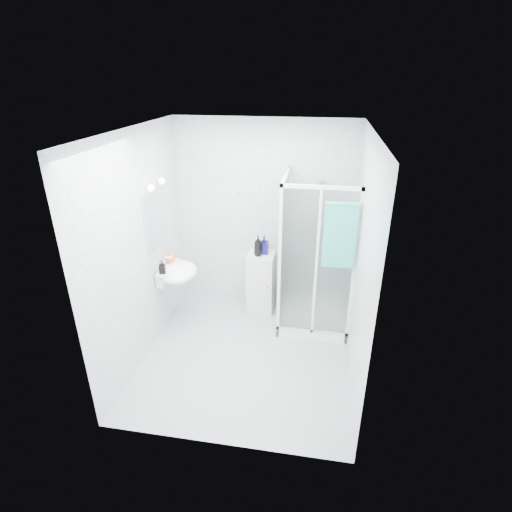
% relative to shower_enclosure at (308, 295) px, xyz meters
% --- Properties ---
extents(room, '(2.40, 2.60, 2.60)m').
position_rel_shower_enclosure_xyz_m(room, '(-0.67, -0.77, 0.85)').
color(room, white).
rests_on(room, ground).
extents(shower_enclosure, '(0.90, 0.95, 2.00)m').
position_rel_shower_enclosure_xyz_m(shower_enclosure, '(0.00, 0.00, 0.00)').
color(shower_enclosure, white).
rests_on(shower_enclosure, ground).
extents(wall_basin, '(0.46, 0.56, 0.35)m').
position_rel_shower_enclosure_xyz_m(wall_basin, '(-1.66, -0.32, 0.35)').
color(wall_basin, white).
rests_on(wall_basin, ground).
extents(mirror, '(0.02, 0.60, 0.70)m').
position_rel_shower_enclosure_xyz_m(mirror, '(-1.85, -0.32, 1.05)').
color(mirror, white).
rests_on(mirror, room).
extents(vanity_lights, '(0.10, 0.40, 0.08)m').
position_rel_shower_enclosure_xyz_m(vanity_lights, '(-1.80, -0.32, 1.47)').
color(vanity_lights, silver).
rests_on(vanity_lights, room).
extents(wall_hooks, '(0.23, 0.06, 0.03)m').
position_rel_shower_enclosure_xyz_m(wall_hooks, '(-0.92, 0.49, 1.17)').
color(wall_hooks, silver).
rests_on(wall_hooks, room).
extents(storage_cabinet, '(0.36, 0.39, 0.86)m').
position_rel_shower_enclosure_xyz_m(storage_cabinet, '(-0.67, 0.26, -0.02)').
color(storage_cabinet, silver).
rests_on(storage_cabinet, ground).
extents(hand_towel, '(0.36, 0.05, 0.77)m').
position_rel_shower_enclosure_xyz_m(hand_towel, '(0.31, -0.40, 1.04)').
color(hand_towel, teal).
rests_on(hand_towel, shower_enclosure).
extents(shampoo_bottle_a, '(0.13, 0.13, 0.28)m').
position_rel_shower_enclosure_xyz_m(shampoo_bottle_a, '(-0.70, 0.21, 0.56)').
color(shampoo_bottle_a, black).
rests_on(shampoo_bottle_a, storage_cabinet).
extents(shampoo_bottle_b, '(0.12, 0.12, 0.25)m').
position_rel_shower_enclosure_xyz_m(shampoo_bottle_b, '(-0.63, 0.30, 0.54)').
color(shampoo_bottle_b, '#100B45').
rests_on(shampoo_bottle_b, storage_cabinet).
extents(soap_dispenser_orange, '(0.15, 0.15, 0.16)m').
position_rel_shower_enclosure_xyz_m(soap_dispenser_orange, '(-1.77, -0.19, 0.50)').
color(soap_dispenser_orange, orange).
rests_on(soap_dispenser_orange, wall_basin).
extents(soap_dispenser_black, '(0.10, 0.10, 0.17)m').
position_rel_shower_enclosure_xyz_m(soap_dispenser_black, '(-1.76, -0.49, 0.50)').
color(soap_dispenser_black, black).
rests_on(soap_dispenser_black, wall_basin).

